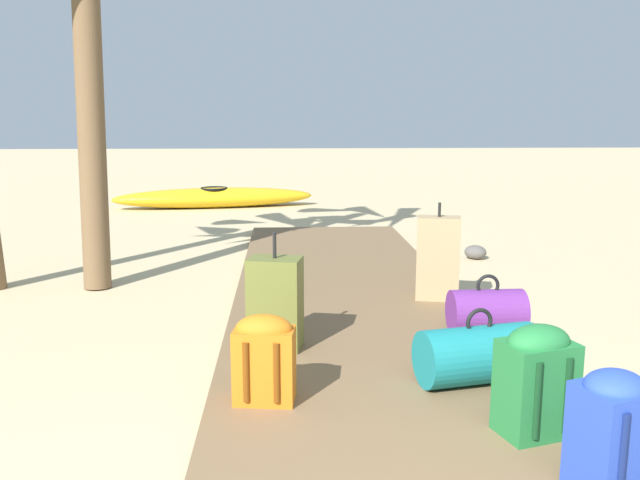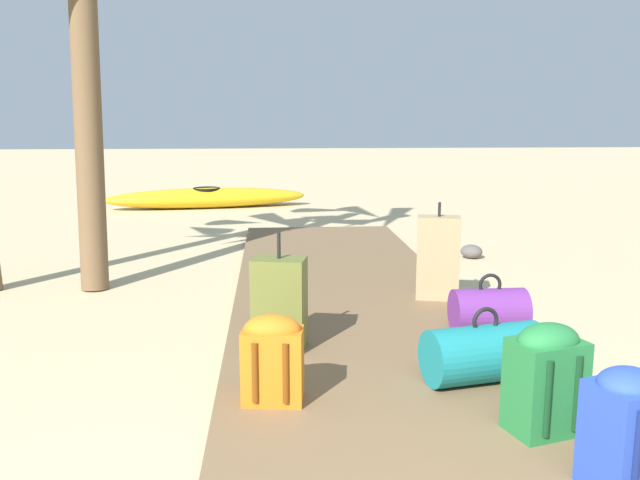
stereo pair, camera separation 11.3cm
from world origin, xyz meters
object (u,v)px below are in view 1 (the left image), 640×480
(backpack_green, at_px, (537,377))
(suitcase_olive, at_px, (275,303))
(duffel_bag_purple, at_px, (487,311))
(suitcase_tan, at_px, (438,258))
(duffel_bag_teal, at_px, (478,355))
(backpack_orange, at_px, (264,356))
(backpack_blue, at_px, (612,429))
(kayak, at_px, (214,198))

(backpack_green, height_order, suitcase_olive, suitcase_olive)
(duffel_bag_purple, distance_m, suitcase_tan, 0.94)
(duffel_bag_purple, relative_size, suitcase_olive, 0.67)
(duffel_bag_teal, distance_m, backpack_orange, 1.23)
(backpack_blue, xyz_separation_m, suitcase_tan, (-0.03, 2.90, 0.08))
(backpack_green, height_order, suitcase_tan, suitcase_tan)
(backpack_orange, bearing_deg, duffel_bag_purple, 34.55)
(duffel_bag_purple, height_order, backpack_blue, backpack_blue)
(backpack_blue, height_order, suitcase_tan, suitcase_tan)
(suitcase_tan, distance_m, suitcase_olive, 1.74)
(duffel_bag_teal, relative_size, backpack_orange, 1.51)
(suitcase_olive, bearing_deg, kayak, 98.93)
(suitcase_tan, bearing_deg, duffel_bag_purple, -81.18)
(suitcase_tan, bearing_deg, backpack_blue, -89.32)
(backpack_blue, distance_m, kayak, 9.65)
(backpack_orange, height_order, kayak, backpack_orange)
(backpack_orange, relative_size, suitcase_tan, 0.59)
(backpack_orange, xyz_separation_m, suitcase_tan, (1.38, 1.96, 0.10))
(duffel_bag_purple, bearing_deg, duffel_bag_teal, -110.22)
(duffel_bag_teal, distance_m, duffel_bag_purple, 0.92)
(suitcase_tan, bearing_deg, kayak, 111.46)
(suitcase_tan, bearing_deg, backpack_orange, -125.24)
(duffel_bag_purple, bearing_deg, suitcase_olive, -171.85)
(backpack_green, bearing_deg, suitcase_olive, 134.61)
(backpack_blue, height_order, kayak, backpack_blue)
(duffel_bag_purple, xyz_separation_m, suitcase_olive, (-1.48, -0.21, 0.14))
(duffel_bag_teal, height_order, backpack_orange, backpack_orange)
(backpack_green, xyz_separation_m, duffel_bag_purple, (0.22, 1.48, -0.13))
(backpack_blue, bearing_deg, suitcase_tan, 90.68)
(duffel_bag_purple, bearing_deg, backpack_orange, -145.45)
(backpack_green, distance_m, kayak, 9.13)
(duffel_bag_teal, xyz_separation_m, suitcase_tan, (0.18, 1.77, 0.18))
(backpack_green, distance_m, backpack_orange, 1.37)
(suitcase_tan, distance_m, kayak, 6.89)
(backpack_green, relative_size, duffel_bag_teal, 0.74)
(duffel_bag_teal, distance_m, backpack_blue, 1.15)
(duffel_bag_purple, height_order, backpack_orange, backpack_orange)
(backpack_blue, height_order, suitcase_olive, suitcase_olive)
(backpack_green, relative_size, kayak, 0.15)
(duffel_bag_purple, distance_m, backpack_blue, 1.99)
(duffel_bag_purple, height_order, suitcase_olive, suitcase_olive)
(duffel_bag_purple, height_order, kayak, duffel_bag_purple)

